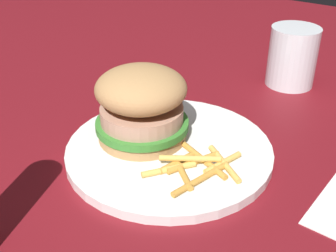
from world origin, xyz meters
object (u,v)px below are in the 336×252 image
at_px(fries_pile, 197,166).
at_px(sandwich, 141,104).
at_px(plate, 168,151).
at_px(drink_glass, 292,60).

bearing_deg(fries_pile, sandwich, -13.23).
relative_size(plate, sandwich, 2.17).
distance_m(fries_pile, drink_glass, 0.30).
bearing_deg(drink_glass, fries_pile, 90.15).
relative_size(sandwich, drink_glass, 1.22).
bearing_deg(plate, sandwich, -3.12).
distance_m(plate, drink_glass, 0.29).
height_order(sandwich, drink_glass, sandwich).
bearing_deg(drink_glass, plate, 79.88).
height_order(plate, sandwich, sandwich).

